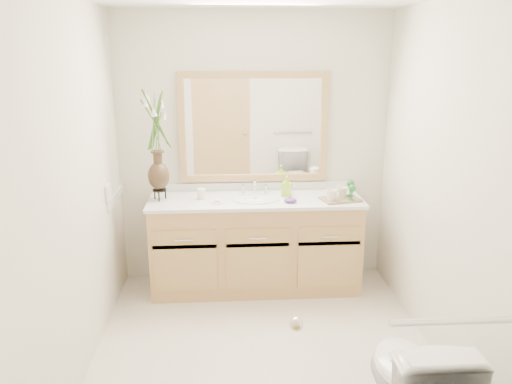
{
  "coord_description": "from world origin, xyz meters",
  "views": [
    {
      "loc": [
        -0.26,
        -3.1,
        2.07
      ],
      "look_at": [
        -0.02,
        0.65,
        0.99
      ],
      "focal_mm": 35.0,
      "sensor_mm": 36.0,
      "label": 1
    }
  ],
  "objects": [
    {
      "name": "soap_dish",
      "position": [
        -0.33,
        0.9,
        0.84
      ],
      "size": [
        0.09,
        0.09,
        0.03
      ],
      "color": "silver",
      "rests_on": "counter"
    },
    {
      "name": "door",
      "position": [
        -0.3,
        -1.29,
        1.0
      ],
      "size": [
        0.8,
        0.03,
        2.0
      ],
      "primitive_type": "cube",
      "color": "tan",
      "rests_on": "floor"
    },
    {
      "name": "purple_dish",
      "position": [
        0.28,
        0.88,
        0.85
      ],
      "size": [
        0.12,
        0.1,
        0.04
      ],
      "primitive_type": "ellipsoid",
      "rotation": [
        0.0,
        0.0,
        -0.09
      ],
      "color": "#572879",
      "rests_on": "counter"
    },
    {
      "name": "floor",
      "position": [
        0.0,
        0.0,
        0.0
      ],
      "size": [
        2.6,
        2.6,
        0.0
      ],
      "primitive_type": "plane",
      "color": "beige",
      "rests_on": "ground"
    },
    {
      "name": "sink",
      "position": [
        0.0,
        1.0,
        0.78
      ],
      "size": [
        0.38,
        0.34,
        0.23
      ],
      "color": "white",
      "rests_on": "counter"
    },
    {
      "name": "grab_bar",
      "position": [
        0.7,
        -1.27,
        0.95
      ],
      "size": [
        0.55,
        0.03,
        0.03
      ],
      "primitive_type": "cylinder",
      "rotation": [
        0.0,
        1.57,
        0.0
      ],
      "color": "silver",
      "rests_on": "wall_front"
    },
    {
      "name": "switch_plate",
      "position": [
        -1.19,
        0.76,
        0.98
      ],
      "size": [
        0.02,
        0.12,
        0.12
      ],
      "primitive_type": "cube",
      "color": "white",
      "rests_on": "wall_left"
    },
    {
      "name": "goblet_front",
      "position": [
        0.8,
        0.87,
        0.94
      ],
      "size": [
        0.06,
        0.06,
        0.14
      ],
      "color": "#236928",
      "rests_on": "tray"
    },
    {
      "name": "mirror",
      "position": [
        0.0,
        1.28,
        1.41
      ],
      "size": [
        1.32,
        0.04,
        0.97
      ],
      "color": "white",
      "rests_on": "wall_back"
    },
    {
      "name": "tumbler",
      "position": [
        -0.46,
        1.04,
        0.87
      ],
      "size": [
        0.07,
        0.07,
        0.09
      ],
      "primitive_type": "cylinder",
      "color": "silver",
      "rests_on": "counter"
    },
    {
      "name": "mug_right",
      "position": [
        0.74,
        0.96,
        0.9
      ],
      "size": [
        0.13,
        0.13,
        0.1
      ],
      "primitive_type": "imported",
      "rotation": [
        0.0,
        0.0,
        0.65
      ],
      "color": "silver",
      "rests_on": "tray"
    },
    {
      "name": "wall_right",
      "position": [
        1.2,
        0.0,
        1.2
      ],
      "size": [
        0.02,
        2.6,
        2.4
      ],
      "primitive_type": "cube",
      "color": "beige",
      "rests_on": "floor"
    },
    {
      "name": "tray",
      "position": [
        0.72,
        0.92,
        0.84
      ],
      "size": [
        0.36,
        0.28,
        0.02
      ],
      "primitive_type": "cube",
      "rotation": [
        0.0,
        0.0,
        0.23
      ],
      "color": "brown",
      "rests_on": "counter"
    },
    {
      "name": "soap_bottle",
      "position": [
        0.28,
        1.07,
        0.91
      ],
      "size": [
        0.09,
        0.09,
        0.16
      ],
      "primitive_type": "imported",
      "rotation": [
        0.0,
        0.0,
        -0.31
      ],
      "color": "#97CB2F",
      "rests_on": "counter"
    },
    {
      "name": "counter",
      "position": [
        0.0,
        1.01,
        0.82
      ],
      "size": [
        1.84,
        0.57,
        0.03
      ],
      "primitive_type": "cube",
      "color": "silver",
      "rests_on": "vanity"
    },
    {
      "name": "vanity",
      "position": [
        0.0,
        1.01,
        0.4
      ],
      "size": [
        1.8,
        0.55,
        0.8
      ],
      "color": "tan",
      "rests_on": "floor"
    },
    {
      "name": "wall_back",
      "position": [
        0.0,
        1.3,
        1.2
      ],
      "size": [
        2.4,
        0.02,
        2.4
      ],
      "primitive_type": "cube",
      "color": "beige",
      "rests_on": "floor"
    },
    {
      "name": "wall_front",
      "position": [
        0.0,
        -1.3,
        1.2
      ],
      "size": [
        2.4,
        0.02,
        2.4
      ],
      "primitive_type": "cube",
      "color": "beige",
      "rests_on": "floor"
    },
    {
      "name": "goblet_back",
      "position": [
        0.82,
        0.99,
        0.94
      ],
      "size": [
        0.07,
        0.07,
        0.15
      ],
      "color": "#236928",
      "rests_on": "tray"
    },
    {
      "name": "wall_left",
      "position": [
        -1.2,
        0.0,
        1.2
      ],
      "size": [
        0.02,
        2.6,
        2.4
      ],
      "primitive_type": "cube",
      "color": "beige",
      "rests_on": "floor"
    },
    {
      "name": "flower_vase",
      "position": [
        -0.82,
        1.03,
        1.43
      ],
      "size": [
        0.21,
        0.21,
        0.88
      ],
      "rotation": [
        0.0,
        0.0,
        -0.17
      ],
      "color": "black",
      "rests_on": "counter"
    },
    {
      "name": "mug_left",
      "position": [
        0.63,
        0.87,
        0.9
      ],
      "size": [
        0.13,
        0.12,
        0.1
      ],
      "primitive_type": "imported",
      "rotation": [
        0.0,
        0.0,
        -0.37
      ],
      "color": "silver",
      "rests_on": "tray"
    }
  ]
}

